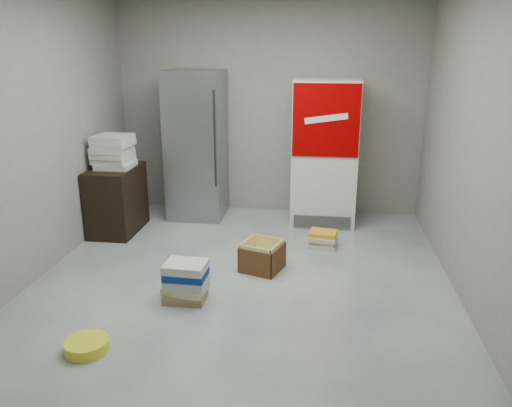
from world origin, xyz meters
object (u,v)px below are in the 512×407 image
Objects in this scene: steel_fridge at (197,145)px; coke_cooler at (325,152)px; phonebook_stack_main at (186,281)px; wood_shelf at (117,200)px; cardboard_box at (262,258)px.

steel_fridge reaches higher than coke_cooler.
phonebook_stack_main is at bearing -78.88° from steel_fridge.
coke_cooler reaches higher than wood_shelf.
phonebook_stack_main is 0.85× the size of cardboard_box.
steel_fridge is 2.37× the size of wood_shelf.
coke_cooler is 4.52× the size of phonebook_stack_main.
steel_fridge is 1.23m from wood_shelf.
wood_shelf is (-2.48, -0.72, -0.50)m from coke_cooler.
steel_fridge is 4.77× the size of phonebook_stack_main.
phonebook_stack_main is at bearing -111.05° from cardboard_box.
coke_cooler reaches higher than phonebook_stack_main.
steel_fridge is 4.05× the size of cardboard_box.
wood_shelf is at bearing 173.21° from cardboard_box.
coke_cooler is 2.25× the size of wood_shelf.
coke_cooler is 2.63m from wood_shelf.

